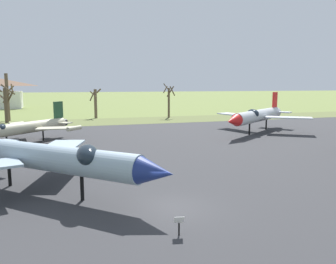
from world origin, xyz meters
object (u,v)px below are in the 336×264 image
info_placard_front_left (179,224)px  jet_fighter_rear_center (23,128)px  jet_fighter_front_left (47,157)px  jet_fighter_rear_left (257,116)px

info_placard_front_left → jet_fighter_rear_center: size_ratio=0.08×
jet_fighter_front_left → jet_fighter_rear_left: (27.38, 19.52, 0.07)m
jet_fighter_rear_center → jet_fighter_rear_left: 30.82m
jet_fighter_front_left → jet_fighter_rear_center: 19.69m
info_placard_front_left → jet_fighter_rear_center: 28.96m
jet_fighter_front_left → jet_fighter_rear_left: 33.63m
info_placard_front_left → jet_fighter_rear_left: bearing=52.1°
jet_fighter_front_left → jet_fighter_rear_center: bearing=100.0°
jet_fighter_rear_left → info_placard_front_left: bearing=-127.9°
info_placard_front_left → jet_fighter_rear_center: jet_fighter_rear_center is taller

